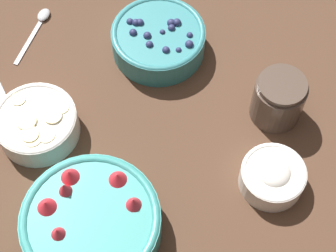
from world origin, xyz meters
name	(u,v)px	position (x,y,z in m)	size (l,w,h in m)	color
ground_plane	(136,135)	(0.00, 0.00, 0.00)	(4.00, 4.00, 0.00)	#4C3323
bowl_strawberries	(91,222)	(-0.08, 0.16, 0.04)	(0.21, 0.21, 0.08)	teal
bowl_blueberries	(158,39)	(0.11, -0.15, 0.03)	(0.17, 0.17, 0.06)	teal
bowl_bananas	(37,123)	(0.12, 0.11, 0.03)	(0.14, 0.14, 0.05)	silver
bowl_cream	(273,176)	(-0.22, -0.10, 0.03)	(0.10, 0.10, 0.05)	white
jar_chocolate	(278,100)	(-0.13, -0.21, 0.04)	(0.09, 0.09, 0.09)	#4C3D33
spoon	(38,25)	(0.31, -0.02, 0.00)	(0.08, 0.13, 0.01)	#B2B2B7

